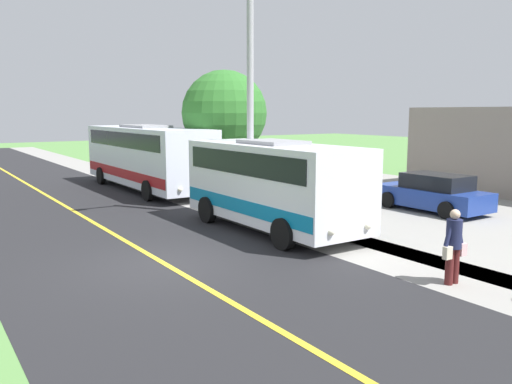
# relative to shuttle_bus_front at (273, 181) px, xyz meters

# --- Properties ---
(ground_plane) EXTENTS (120.00, 120.00, 0.00)m
(ground_plane) POSITION_rel_shuttle_bus_front_xyz_m (4.50, 1.65, -1.60)
(ground_plane) COLOR #548442
(road_surface) EXTENTS (8.00, 100.00, 0.01)m
(road_surface) POSITION_rel_shuttle_bus_front_xyz_m (4.50, 1.65, -1.59)
(road_surface) COLOR black
(road_surface) RESTS_ON ground
(sidewalk) EXTENTS (2.40, 100.00, 0.01)m
(sidewalk) POSITION_rel_shuttle_bus_front_xyz_m (-0.70, 1.65, -1.60)
(sidewalk) COLOR gray
(sidewalk) RESTS_ON ground
(road_centre_line) EXTENTS (0.16, 100.00, 0.00)m
(road_centre_line) POSITION_rel_shuttle_bus_front_xyz_m (4.50, 1.65, -1.59)
(road_centre_line) COLOR gold
(road_centre_line) RESTS_ON ground
(shuttle_bus_front) EXTENTS (2.65, 7.21, 2.91)m
(shuttle_bus_front) POSITION_rel_shuttle_bus_front_xyz_m (0.00, 0.00, 0.00)
(shuttle_bus_front) COLOR white
(shuttle_bus_front) RESTS_ON ground
(transit_bus_rear) EXTENTS (2.80, 10.56, 3.17)m
(transit_bus_rear) POSITION_rel_shuttle_bus_front_xyz_m (-0.07, -10.79, 0.14)
(transit_bus_rear) COLOR silver
(transit_bus_rear) RESTS_ON ground
(pedestrian_with_bags) EXTENTS (0.72, 0.34, 1.69)m
(pedestrian_with_bags) POSITION_rel_shuttle_bus_front_xyz_m (-0.18, 6.62, -0.69)
(pedestrian_with_bags) COLOR #4C1919
(pedestrian_with_bags) RESTS_ON ground
(street_light_pole) EXTENTS (1.97, 0.24, 8.69)m
(street_light_pole) POSITION_rel_shuttle_bus_front_xyz_m (-0.39, -2.08, 3.16)
(street_light_pole) COLOR #9E9EA3
(street_light_pole) RESTS_ON ground
(parked_car_near) EXTENTS (2.03, 4.41, 1.45)m
(parked_car_near) POSITION_rel_shuttle_bus_front_xyz_m (-7.10, 0.70, -0.91)
(parked_car_near) COLOR navy
(parked_car_near) RESTS_ON ground
(tree_curbside) EXTENTS (4.01, 4.01, 5.75)m
(tree_curbside) POSITION_rel_shuttle_bus_front_xyz_m (-2.90, -8.01, 2.14)
(tree_curbside) COLOR brown
(tree_curbside) RESTS_ON ground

